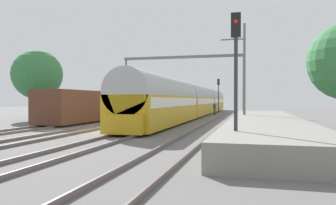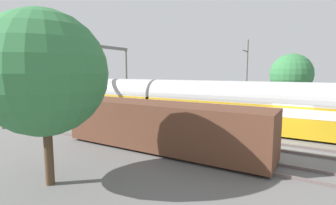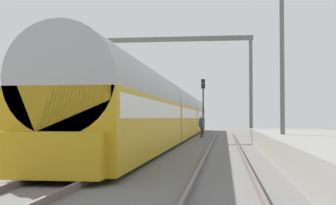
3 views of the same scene
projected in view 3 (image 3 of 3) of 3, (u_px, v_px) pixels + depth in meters
The scene contains 9 objects.
ground at pixel (42, 166), 15.08m from camera, with size 120.00×120.00×0.00m, color #62615F.
track_east at pixel (101, 164), 14.84m from camera, with size 1.51×60.00×0.16m.
track_far_east at pixel (224, 166), 14.36m from camera, with size 1.52×60.00×0.16m.
platform at pixel (336, 151), 15.90m from camera, with size 4.40×28.00×0.90m.
passenger_train at pixel (172, 113), 35.09m from camera, with size 2.93×49.20×3.82m.
person_crossing at pixel (202, 125), 37.04m from camera, with size 0.44×0.46×1.73m.
railway_signal_far at pixel (203, 99), 44.27m from camera, with size 0.36×0.30×5.29m.
catenary_gantry at pixel (148, 63), 36.02m from camera, with size 16.22×0.28×7.86m.
catenary_pole_east_mid at pixel (281, 56), 19.22m from camera, with size 1.90×0.20×8.00m.
Camera 3 is at (5.93, -14.53, 1.58)m, focal length 49.43 mm.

